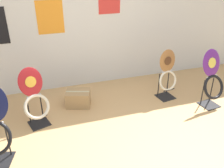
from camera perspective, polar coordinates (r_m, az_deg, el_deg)
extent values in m
plane|color=tan|center=(3.23, 5.51, -17.07)|extent=(14.00, 14.00, 0.00)
cube|color=silver|center=(4.54, -5.05, 15.21)|extent=(8.00, 0.06, 2.60)
cube|color=orange|center=(4.41, -13.96, 14.60)|extent=(0.44, 0.01, 0.55)
cube|color=black|center=(3.95, -16.27, -8.63)|extent=(0.35, 0.35, 0.01)
cylinder|color=black|center=(3.90, -18.44, -6.09)|extent=(0.02, 0.02, 0.37)
cylinder|color=black|center=(3.94, -15.74, -5.28)|extent=(0.02, 0.02, 0.37)
cylinder|color=black|center=(3.80, -16.18, -7.34)|extent=(0.22, 0.08, 0.02)
torus|color=beige|center=(3.76, -16.77, -4.99)|extent=(0.42, 0.30, 0.35)
ellipsoid|color=#AD1E23|center=(3.71, -18.16, 0.49)|extent=(0.37, 0.24, 0.41)
ellipsoid|color=yellow|center=(3.69, -18.09, 0.46)|extent=(0.16, 0.09, 0.15)
sphere|color=silver|center=(3.73, -18.80, -2.99)|extent=(0.02, 0.02, 0.02)
sphere|color=silver|center=(3.77, -16.09, -2.20)|extent=(0.02, 0.02, 0.02)
cube|color=black|center=(3.50, -24.02, -15.56)|extent=(0.34, 0.34, 0.01)
cylinder|color=black|center=(3.39, -22.69, -11.77)|extent=(0.02, 0.02, 0.45)
sphere|color=silver|center=(3.20, -23.72, -7.99)|extent=(0.02, 0.02, 0.02)
cube|color=black|center=(4.55, 12.07, -2.85)|extent=(0.32, 0.32, 0.01)
cylinder|color=black|center=(4.46, 10.64, -0.19)|extent=(0.02, 0.02, 0.43)
cylinder|color=black|center=(4.57, 12.63, 0.31)|extent=(0.02, 0.02, 0.43)
cylinder|color=black|center=(4.42, 12.88, -1.33)|extent=(0.22, 0.05, 0.02)
torus|color=beige|center=(4.38, 12.65, 0.75)|extent=(0.37, 0.19, 0.35)
ellipsoid|color=#936033|center=(4.29, 12.56, 5.22)|extent=(0.32, 0.11, 0.39)
ellipsoid|color=#4C2D19|center=(4.28, 12.68, 5.17)|extent=(0.14, 0.04, 0.15)
sphere|color=silver|center=(4.30, 11.56, 2.57)|extent=(0.02, 0.02, 0.02)
sphere|color=silver|center=(4.40, 13.39, 2.97)|extent=(0.02, 0.02, 0.02)
cube|color=black|center=(4.53, 21.25, -4.43)|extent=(0.32, 0.32, 0.01)
cylinder|color=black|center=(4.41, 20.02, -1.74)|extent=(0.02, 0.02, 0.44)
cylinder|color=black|center=(4.54, 21.79, -1.19)|extent=(0.02, 0.02, 0.44)
cylinder|color=black|center=(4.40, 22.34, -2.90)|extent=(0.22, 0.05, 0.02)
torus|color=black|center=(4.36, 22.21, -0.67)|extent=(0.43, 0.27, 0.38)
ellipsoid|color=#60237F|center=(4.29, 21.77, 4.53)|extent=(0.38, 0.20, 0.43)
ellipsoid|color=#E5CC4C|center=(4.28, 21.93, 4.51)|extent=(0.17, 0.07, 0.16)
sphere|color=silver|center=(4.26, 20.92, 1.40)|extent=(0.02, 0.02, 0.02)
sphere|color=silver|center=(4.40, 22.75, 1.88)|extent=(0.02, 0.02, 0.02)
cube|color=#A37F51|center=(4.19, -7.72, -3.28)|extent=(0.46, 0.40, 0.26)
cube|color=#B7AD89|center=(4.13, -7.83, -1.70)|extent=(0.38, 0.15, 0.00)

